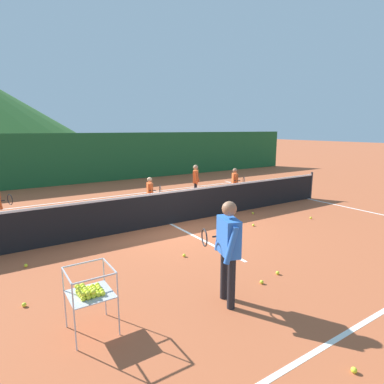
{
  "coord_description": "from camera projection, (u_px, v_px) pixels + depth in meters",
  "views": [
    {
      "loc": [
        -4.32,
        -7.77,
        2.72
      ],
      "look_at": [
        0.57,
        -0.26,
        0.93
      ],
      "focal_mm": 29.79,
      "sensor_mm": 36.0,
      "label": 1
    }
  ],
  "objects": [
    {
      "name": "ground_plane",
      "position": [
        171.0,
        224.0,
        9.23
      ],
      "size": [
        120.0,
        120.0,
        0.0
      ],
      "primitive_type": "plane",
      "color": "#B25633"
    },
    {
      "name": "line_baseline_near",
      "position": [
        365.0,
        322.0,
        4.56
      ],
      "size": [
        12.39,
        0.08,
        0.01
      ],
      "primitive_type": "cube",
      "color": "white",
      "rests_on": "ground"
    },
    {
      "name": "line_baseline_far",
      "position": [
        115.0,
        196.0,
        13.04
      ],
      "size": [
        12.39,
        0.08,
        0.01
      ],
      "primitive_type": "cube",
      "color": "white",
      "rests_on": "ground"
    },
    {
      "name": "line_sideline_east",
      "position": [
        308.0,
        199.0,
        12.55
      ],
      "size": [
        0.08,
        10.33,
        0.01
      ],
      "primitive_type": "cube",
      "color": "white",
      "rests_on": "ground"
    },
    {
      "name": "line_service_center",
      "position": [
        171.0,
        224.0,
        9.23
      ],
      "size": [
        0.08,
        6.4,
        0.01
      ],
      "primitive_type": "cube",
      "color": "white",
      "rests_on": "ground"
    },
    {
      "name": "tennis_net",
      "position": [
        170.0,
        207.0,
        9.13
      ],
      "size": [
        12.78,
        0.08,
        1.05
      ],
      "color": "#333338",
      "rests_on": "ground"
    },
    {
      "name": "instructor",
      "position": [
        228.0,
        243.0,
        4.87
      ],
      "size": [
        0.46,
        0.82,
        1.66
      ],
      "color": "black",
      "rests_on": "ground"
    },
    {
      "name": "student_1",
      "position": [
        150.0,
        192.0,
        10.3
      ],
      "size": [
        0.41,
        0.65,
        1.19
      ],
      "color": "silver",
      "rests_on": "ground"
    },
    {
      "name": "student_2",
      "position": [
        196.0,
        179.0,
        12.26
      ],
      "size": [
        0.47,
        0.51,
        1.36
      ],
      "color": "black",
      "rests_on": "ground"
    },
    {
      "name": "student_3",
      "position": [
        235.0,
        181.0,
        12.01
      ],
      "size": [
        0.41,
        0.7,
        1.26
      ],
      "color": "navy",
      "rests_on": "ground"
    },
    {
      "name": "ball_cart",
      "position": [
        89.0,
        292.0,
        4.23
      ],
      "size": [
        0.58,
        0.58,
        0.9
      ],
      "color": "#B7B7BC",
      "rests_on": "ground"
    },
    {
      "name": "tennis_ball_0",
      "position": [
        26.0,
        265.0,
        6.36
      ],
      "size": [
        0.07,
        0.07,
        0.07
      ],
      "primitive_type": "sphere",
      "color": "yellow",
      "rests_on": "ground"
    },
    {
      "name": "tennis_ball_1",
      "position": [
        253.0,
        213.0,
        10.28
      ],
      "size": [
        0.07,
        0.07,
        0.07
      ],
      "primitive_type": "sphere",
      "color": "yellow",
      "rests_on": "ground"
    },
    {
      "name": "tennis_ball_2",
      "position": [
        253.0,
        225.0,
        9.01
      ],
      "size": [
        0.07,
        0.07,
        0.07
      ],
      "primitive_type": "sphere",
      "color": "yellow",
      "rests_on": "ground"
    },
    {
      "name": "tennis_ball_3",
      "position": [
        184.0,
        255.0,
        6.86
      ],
      "size": [
        0.07,
        0.07,
        0.07
      ],
      "primitive_type": "sphere",
      "color": "yellow",
      "rests_on": "ground"
    },
    {
      "name": "tennis_ball_4",
      "position": [
        278.0,
        273.0,
        6.03
      ],
      "size": [
        0.07,
        0.07,
        0.07
      ],
      "primitive_type": "sphere",
      "color": "yellow",
      "rests_on": "ground"
    },
    {
      "name": "tennis_ball_5",
      "position": [
        234.0,
        240.0,
        7.79
      ],
      "size": [
        0.07,
        0.07,
        0.07
      ],
      "primitive_type": "sphere",
      "color": "yellow",
      "rests_on": "ground"
    },
    {
      "name": "tennis_ball_7",
      "position": [
        311.0,
        218.0,
        9.74
      ],
      "size": [
        0.07,
        0.07,
        0.07
      ],
      "primitive_type": "sphere",
      "color": "yellow",
      "rests_on": "ground"
    },
    {
      "name": "tennis_ball_8",
      "position": [
        24.0,
        305.0,
        4.94
      ],
      "size": [
        0.07,
        0.07,
        0.07
      ],
      "primitive_type": "sphere",
      "color": "yellow",
      "rests_on": "ground"
    },
    {
      "name": "tennis_ball_9",
      "position": [
        262.0,
        282.0,
        5.67
      ],
      "size": [
        0.07,
        0.07,
        0.07
      ],
      "primitive_type": "sphere",
      "color": "yellow",
      "rests_on": "ground"
    },
    {
      "name": "tennis_ball_10",
      "position": [
        354.0,
        370.0,
        3.6
      ],
      "size": [
        0.07,
        0.07,
        0.07
      ],
      "primitive_type": "sphere",
      "color": "yellow",
      "rests_on": "ground"
    },
    {
      "name": "windscreen_fence",
      "position": [
        87.0,
        158.0,
        15.96
      ],
      "size": [
        27.25,
        0.08,
        2.51
      ],
      "primitive_type": "cube",
      "color": "#1E5B2D",
      "rests_on": "ground"
    }
  ]
}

